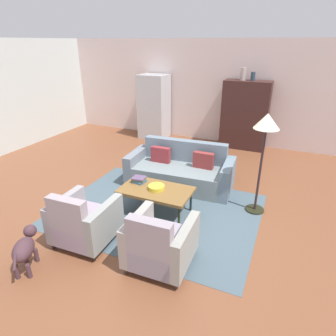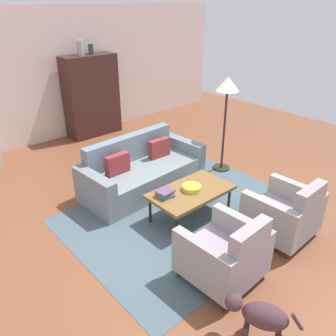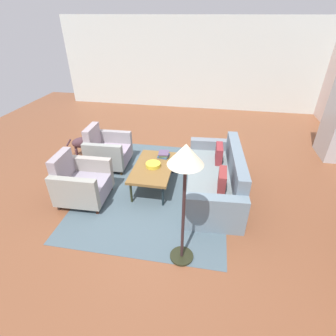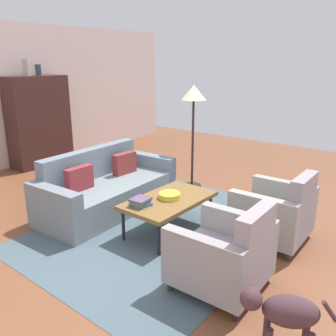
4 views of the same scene
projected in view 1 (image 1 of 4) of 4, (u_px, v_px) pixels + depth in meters
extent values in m
plane|color=brown|center=(154.00, 208.00, 5.11)|extent=(11.50, 11.50, 0.00)
cube|color=beige|center=(219.00, 92.00, 8.07)|extent=(9.58, 0.12, 2.80)
cube|color=#465963|center=(158.00, 210.00, 5.03)|extent=(3.40, 2.60, 0.01)
cube|color=slate|center=(180.00, 176.00, 5.83)|extent=(1.79, 1.00, 0.42)
cube|color=slate|center=(185.00, 160.00, 6.05)|extent=(1.75, 0.28, 0.86)
cube|color=slate|center=(227.00, 179.00, 5.48)|extent=(0.23, 0.91, 0.62)
cube|color=slate|center=(137.00, 165.00, 6.09)|extent=(0.23, 0.91, 0.62)
cube|color=maroon|center=(203.00, 160.00, 5.62)|extent=(0.40, 0.13, 0.32)
cube|color=maroon|center=(161.00, 155.00, 5.90)|extent=(0.40, 0.13, 0.32)
cylinder|color=black|center=(137.00, 189.00, 5.34)|extent=(0.04, 0.04, 0.40)
cylinder|color=black|center=(191.00, 201.00, 4.95)|extent=(0.04, 0.04, 0.40)
cylinder|color=black|center=(121.00, 203.00, 4.87)|extent=(0.04, 0.04, 0.40)
cylinder|color=black|center=(179.00, 217.00, 4.48)|extent=(0.04, 0.04, 0.40)
cube|color=brown|center=(156.00, 190.00, 4.82)|extent=(1.20, 0.70, 0.05)
cylinder|color=#2A2C15|center=(83.00, 220.00, 4.67)|extent=(0.05, 0.05, 0.10)
cylinder|color=#342413|center=(120.00, 229.00, 4.44)|extent=(0.05, 0.05, 0.10)
cylinder|color=black|center=(54.00, 245.00, 4.09)|extent=(0.05, 0.05, 0.10)
cylinder|color=black|center=(94.00, 258.00, 3.86)|extent=(0.05, 0.05, 0.10)
cube|color=gray|center=(86.00, 226.00, 4.19)|extent=(0.59, 0.82, 0.30)
cube|color=gray|center=(69.00, 225.00, 3.81)|extent=(0.56, 0.16, 0.78)
cube|color=gray|center=(66.00, 214.00, 4.25)|extent=(0.15, 0.80, 0.56)
cube|color=gray|center=(106.00, 224.00, 4.02)|extent=(0.15, 0.80, 0.56)
cylinder|color=black|center=(149.00, 239.00, 4.23)|extent=(0.05, 0.05, 0.10)
cylinder|color=#381B12|center=(193.00, 250.00, 4.00)|extent=(0.05, 0.05, 0.10)
cylinder|color=#3C2B22|center=(126.00, 270.00, 3.66)|extent=(0.05, 0.05, 0.10)
cylinder|color=#35251D|center=(176.00, 285.00, 3.42)|extent=(0.05, 0.05, 0.10)
cube|color=gray|center=(161.00, 248.00, 3.75)|extent=(0.58, 0.82, 0.30)
cube|color=gray|center=(150.00, 248.00, 3.37)|extent=(0.56, 0.16, 0.78)
cube|color=gray|center=(137.00, 233.00, 3.81)|extent=(0.14, 0.80, 0.56)
cube|color=gray|center=(186.00, 246.00, 3.58)|extent=(0.14, 0.80, 0.56)
cylinder|color=gold|center=(156.00, 187.00, 4.79)|extent=(0.27, 0.27, 0.07)
cube|color=#375E8A|center=(139.00, 181.00, 5.04)|extent=(0.24, 0.23, 0.03)
cube|color=#4E7147|center=(139.00, 179.00, 5.03)|extent=(0.23, 0.18, 0.03)
cube|color=#584464|center=(139.00, 178.00, 5.02)|extent=(0.24, 0.22, 0.02)
cube|color=#3A1F1D|center=(245.00, 115.00, 7.67)|extent=(1.20, 0.50, 1.80)
cube|color=black|center=(235.00, 112.00, 8.00)|extent=(0.56, 0.01, 1.51)
cube|color=#362617|center=(257.00, 114.00, 7.78)|extent=(0.56, 0.01, 1.51)
cylinder|color=#B4A29D|center=(243.00, 74.00, 7.30)|extent=(0.14, 0.14, 0.31)
cylinder|color=#273D4B|center=(253.00, 76.00, 7.23)|extent=(0.11, 0.11, 0.21)
cube|color=#B7BABF|center=(154.00, 107.00, 8.55)|extent=(0.80, 0.70, 1.85)
cylinder|color=#99999E|center=(161.00, 102.00, 8.80)|extent=(0.02, 0.02, 0.70)
cylinder|color=black|center=(254.00, 209.00, 5.03)|extent=(0.32, 0.32, 0.03)
cylinder|color=#302022|center=(260.00, 171.00, 4.73)|extent=(0.04, 0.04, 1.45)
cone|color=#EFE7C3|center=(267.00, 121.00, 4.39)|extent=(0.40, 0.40, 0.24)
cylinder|color=#482E36|center=(25.00, 256.00, 3.83)|extent=(0.06, 0.06, 0.20)
cylinder|color=#482E36|center=(36.00, 255.00, 3.84)|extent=(0.06, 0.06, 0.20)
cylinder|color=#482E36|center=(17.00, 272.00, 3.56)|extent=(0.06, 0.06, 0.20)
cylinder|color=#482E36|center=(29.00, 271.00, 3.57)|extent=(0.06, 0.06, 0.20)
ellipsoid|color=#482E36|center=(23.00, 249.00, 3.61)|extent=(0.42, 0.48, 0.24)
sphere|color=#482E36|center=(30.00, 231.00, 3.84)|extent=(0.17, 0.17, 0.17)
cylinder|color=#482E36|center=(15.00, 262.00, 3.35)|extent=(0.10, 0.13, 0.17)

